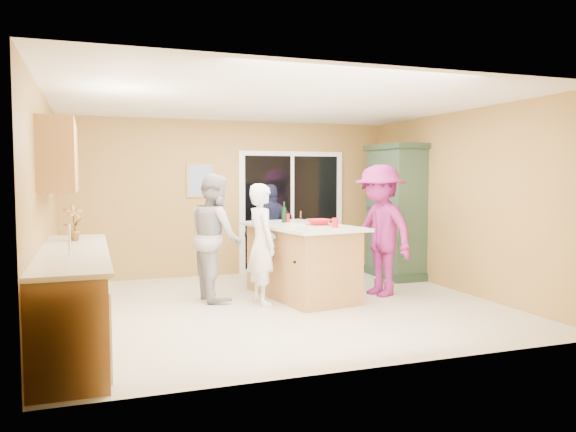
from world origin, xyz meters
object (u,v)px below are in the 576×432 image
object	(u,v)px
woman_white	(262,244)
woman_navy	(272,232)
kitchen_island	(301,263)
green_hutch	(396,213)
woman_magenta	(380,230)
woman_grey	(216,237)

from	to	relation	value
woman_white	woman_navy	distance (m)	1.74
kitchen_island	green_hutch	distance (m)	2.33
woman_navy	woman_magenta	world-z (taller)	woman_magenta
kitchen_island	woman_grey	size ratio (longest dim) A/B	1.20
woman_grey	woman_magenta	xyz separation A→B (m)	(2.22, -0.50, 0.06)
woman_white	woman_navy	size ratio (longest dim) A/B	1.02
green_hutch	woman_grey	xyz separation A→B (m)	(-3.18, -0.71, -0.21)
kitchen_island	green_hutch	xyz separation A→B (m)	(2.03, 0.96, 0.59)
green_hutch	woman_grey	bearing A→B (deg)	-167.46
woman_grey	woman_navy	size ratio (longest dim) A/B	1.10
kitchen_island	green_hutch	size ratio (longest dim) A/B	0.94
kitchen_island	woman_magenta	size ratio (longest dim) A/B	1.12
green_hutch	woman_white	distance (m)	2.93
kitchen_island	green_hutch	world-z (taller)	green_hutch
kitchen_island	woman_magenta	distance (m)	1.19
kitchen_island	woman_grey	xyz separation A→B (m)	(-1.14, 0.25, 0.38)
kitchen_island	woman_white	distance (m)	0.74
green_hutch	woman_magenta	distance (m)	1.55
woman_magenta	woman_navy	bearing A→B (deg)	-161.27
green_hutch	woman_grey	distance (m)	3.26
kitchen_island	woman_navy	distance (m)	1.43
woman_white	woman_magenta	distance (m)	1.71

